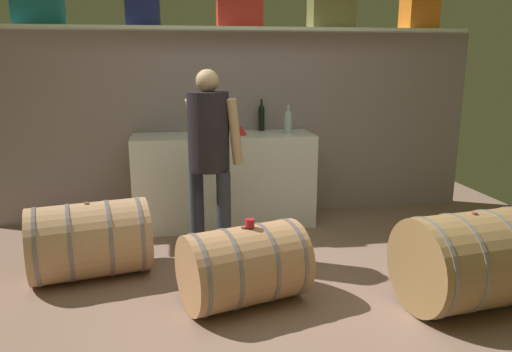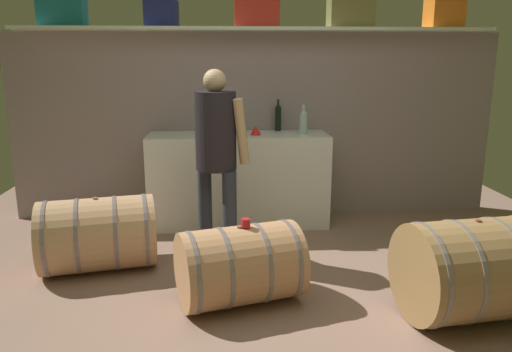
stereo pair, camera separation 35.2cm
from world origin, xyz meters
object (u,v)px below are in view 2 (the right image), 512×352
at_px(toolcase_teal, 62,8).
at_px(wine_glass, 219,125).
at_px(wine_bottle_dark, 278,117).
at_px(wine_bottle_clear, 303,122).
at_px(work_cabinet, 239,179).
at_px(wine_barrel_near, 240,265).
at_px(toolcase_red, 256,14).
at_px(red_funnel, 256,130).
at_px(wine_barrel_far, 98,234).
at_px(tasting_cup, 246,223).
at_px(toolcase_navy, 162,14).
at_px(toolcase_olive, 350,11).
at_px(winemaker_pouring, 216,145).
at_px(wine_barrel_flank, 473,270).
at_px(toolcase_orange, 444,10).

xyz_separation_m(toolcase_teal, wine_glass, (1.48, -0.28, -1.10)).
xyz_separation_m(toolcase_teal, wine_bottle_dark, (2.09, 0.01, -1.06)).
bearing_deg(wine_bottle_clear, work_cabinet, 175.15).
bearing_deg(toolcase_teal, work_cabinet, -3.21).
bearing_deg(wine_barrel_near, wine_bottle_dark, 59.91).
bearing_deg(toolcase_red, wine_bottle_dark, 3.61).
bearing_deg(wine_glass, wine_bottle_dark, 25.62).
distance_m(red_funnel, wine_barrel_far, 1.80).
bearing_deg(toolcase_red, wine_barrel_far, -136.02).
bearing_deg(toolcase_red, tasting_cup, -95.11).
distance_m(toolcase_navy, toolcase_olive, 1.86).
distance_m(wine_bottle_dark, winemaker_pouring, 1.24).
bearing_deg(wine_bottle_clear, red_funnel, -178.98).
height_order(toolcase_navy, tasting_cup, toolcase_navy).
xyz_separation_m(toolcase_red, winemaker_pouring, (-0.40, -1.05, -1.11)).
bearing_deg(winemaker_pouring, wine_barrel_near, -36.59).
xyz_separation_m(toolcase_red, wine_glass, (-0.38, -0.28, -1.05)).
bearing_deg(toolcase_navy, wine_barrel_far, -105.78).
distance_m(wine_bottle_clear, wine_bottle_dark, 0.34).
bearing_deg(wine_bottle_clear, wine_barrel_flank, -67.62).
height_order(toolcase_red, wine_barrel_flank, toolcase_red).
height_order(wine_bottle_clear, wine_barrel_far, wine_bottle_clear).
bearing_deg(toolcase_teal, toolcase_orange, 3.25).
relative_size(toolcase_orange, wine_barrel_flank, 0.38).
xyz_separation_m(work_cabinet, wine_bottle_clear, (0.64, -0.05, 0.59)).
distance_m(work_cabinet, tasting_cup, 1.71).
relative_size(toolcase_teal, tasting_cup, 6.85).
bearing_deg(toolcase_olive, wine_barrel_flank, -80.56).
height_order(toolcase_olive, wine_barrel_near, toolcase_olive).
relative_size(toolcase_navy, work_cabinet, 0.17).
bearing_deg(wine_glass, toolcase_teal, 169.22).
bearing_deg(wine_glass, toolcase_navy, 152.41).
distance_m(wine_bottle_dark, tasting_cup, 2.01).
bearing_deg(red_funnel, toolcase_orange, 7.47).
distance_m(toolcase_teal, work_cabinet, 2.37).
relative_size(toolcase_teal, wine_barrel_near, 0.47).
distance_m(wine_glass, wine_barrel_far, 1.57).
bearing_deg(toolcase_navy, toolcase_teal, -176.74).
bearing_deg(tasting_cup, toolcase_red, 83.82).
height_order(red_funnel, wine_barrel_near, red_funnel).
relative_size(toolcase_red, red_funnel, 3.97).
height_order(toolcase_olive, red_funnel, toolcase_olive).
bearing_deg(wine_barrel_flank, toolcase_orange, 66.21).
relative_size(work_cabinet, wine_bottle_dark, 5.47).
relative_size(toolcase_red, wine_glass, 2.92).
relative_size(work_cabinet, tasting_cup, 27.92).
bearing_deg(tasting_cup, wine_bottle_clear, 68.43).
xyz_separation_m(work_cabinet, wine_glass, (-0.19, -0.09, 0.57)).
bearing_deg(toolcase_olive, tasting_cup, -119.83).
xyz_separation_m(wine_bottle_clear, tasting_cup, (-0.65, -1.65, -0.47)).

